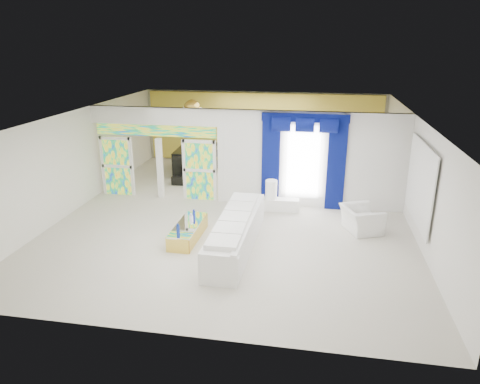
% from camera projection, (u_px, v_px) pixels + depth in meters
% --- Properties ---
extents(floor, '(12.00, 12.00, 0.00)m').
position_uv_depth(floor, '(237.00, 213.00, 13.45)').
color(floor, '#B7AF9E').
rests_on(floor, ground).
extents(dividing_wall, '(5.70, 0.18, 3.00)m').
position_uv_depth(dividing_wall, '(312.00, 160.00, 13.54)').
color(dividing_wall, white).
rests_on(dividing_wall, ground).
extents(dividing_header, '(4.30, 0.18, 0.55)m').
position_uv_depth(dividing_header, '(154.00, 116.00, 13.96)').
color(dividing_header, white).
rests_on(dividing_header, dividing_wall).
extents(stained_panel_left, '(0.95, 0.04, 2.00)m').
position_uv_depth(stained_panel_left, '(117.00, 166.00, 14.76)').
color(stained_panel_left, '#994C3F').
rests_on(stained_panel_left, ground).
extents(stained_panel_right, '(0.95, 0.04, 2.00)m').
position_uv_depth(stained_panel_right, '(200.00, 170.00, 14.29)').
color(stained_panel_right, '#994C3F').
rests_on(stained_panel_right, ground).
extents(stained_transom, '(4.00, 0.05, 0.35)m').
position_uv_depth(stained_transom, '(155.00, 131.00, 14.12)').
color(stained_transom, '#994C3F').
rests_on(stained_transom, dividing_header).
extents(window_pane, '(1.00, 0.02, 2.30)m').
position_uv_depth(window_pane, '(303.00, 162.00, 13.50)').
color(window_pane, white).
rests_on(window_pane, dividing_wall).
extents(blue_drape_left, '(0.55, 0.10, 2.80)m').
position_uv_depth(blue_drape_left, '(271.00, 163.00, 13.66)').
color(blue_drape_left, '#050345').
rests_on(blue_drape_left, ground).
extents(blue_drape_right, '(0.55, 0.10, 2.80)m').
position_uv_depth(blue_drape_right, '(336.00, 166.00, 13.33)').
color(blue_drape_right, '#050345').
rests_on(blue_drape_right, ground).
extents(blue_pelmet, '(2.60, 0.12, 0.25)m').
position_uv_depth(blue_pelmet, '(305.00, 118.00, 13.03)').
color(blue_pelmet, '#050345').
rests_on(blue_pelmet, dividing_wall).
extents(wall_mirror, '(0.04, 2.70, 1.90)m').
position_uv_depth(wall_mirror, '(421.00, 183.00, 11.20)').
color(wall_mirror, white).
rests_on(wall_mirror, ground).
extents(gold_curtains, '(9.70, 0.12, 2.90)m').
position_uv_depth(gold_curtains, '(262.00, 128.00, 18.46)').
color(gold_curtains, gold).
rests_on(gold_curtains, ground).
extents(white_sofa, '(0.93, 3.93, 0.75)m').
position_uv_depth(white_sofa, '(236.00, 234.00, 11.09)').
color(white_sofa, white).
rests_on(white_sofa, ground).
extents(coffee_table, '(0.63, 1.80, 0.40)m').
position_uv_depth(coffee_table, '(188.00, 232.00, 11.65)').
color(coffee_table, gold).
rests_on(coffee_table, ground).
extents(console_table, '(1.14, 0.42, 0.37)m').
position_uv_depth(console_table, '(281.00, 205.00, 13.60)').
color(console_table, white).
rests_on(console_table, ground).
extents(table_lamp, '(0.36, 0.36, 0.58)m').
position_uv_depth(table_lamp, '(271.00, 189.00, 13.49)').
color(table_lamp, white).
rests_on(table_lamp, console_table).
extents(armchair, '(1.25, 1.32, 0.69)m').
position_uv_depth(armchair, '(361.00, 219.00, 12.08)').
color(armchair, white).
rests_on(armchair, ground).
extents(grand_piano, '(1.57, 1.99, 0.97)m').
position_uv_depth(grand_piano, '(196.00, 161.00, 17.44)').
color(grand_piano, black).
rests_on(grand_piano, ground).
extents(piano_bench, '(0.94, 0.41, 0.31)m').
position_uv_depth(piano_bench, '(185.00, 180.00, 16.06)').
color(piano_bench, black).
rests_on(piano_bench, ground).
extents(tv_console, '(0.59, 0.55, 0.74)m').
position_uv_depth(tv_console, '(122.00, 174.00, 16.09)').
color(tv_console, tan).
rests_on(tv_console, ground).
extents(chandelier, '(0.60, 0.60, 0.60)m').
position_uv_depth(chandelier, '(192.00, 108.00, 16.13)').
color(chandelier, gold).
rests_on(chandelier, ceiling).
extents(decanters, '(0.18, 1.21, 0.22)m').
position_uv_depth(decanters, '(187.00, 222.00, 11.55)').
color(decanters, '#162A99').
rests_on(decanters, coffee_table).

